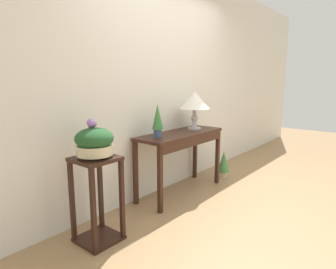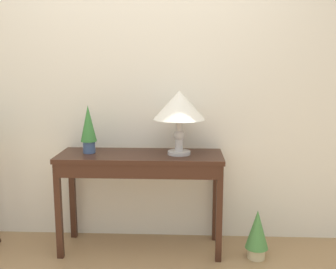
# 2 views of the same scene
# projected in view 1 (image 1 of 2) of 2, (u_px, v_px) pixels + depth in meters

# --- Properties ---
(ground_plane) EXTENTS (12.00, 12.00, 0.01)m
(ground_plane) POSITION_uv_depth(u_px,v_px,m) (267.00, 220.00, 2.92)
(ground_plane) COLOR #9E7A51
(back_wall_with_art) EXTENTS (9.00, 0.10, 2.80)m
(back_wall_with_art) POSITION_uv_depth(u_px,v_px,m) (160.00, 79.00, 3.56)
(back_wall_with_art) COLOR silver
(back_wall_with_art) RESTS_ON ground
(console_table) EXTENTS (1.24, 0.43, 0.77)m
(console_table) POSITION_uv_depth(u_px,v_px,m) (182.00, 141.00, 3.50)
(console_table) COLOR #381E14
(console_table) RESTS_ON ground
(table_lamp) EXTENTS (0.39, 0.39, 0.48)m
(table_lamp) POSITION_uv_depth(u_px,v_px,m) (195.00, 102.00, 3.65)
(table_lamp) COLOR #B7B7BC
(table_lamp) RESTS_ON console_table
(potted_plant_on_console) EXTENTS (0.12, 0.12, 0.37)m
(potted_plant_on_console) POSITION_uv_depth(u_px,v_px,m) (158.00, 119.00, 3.17)
(potted_plant_on_console) COLOR #3D5684
(potted_plant_on_console) RESTS_ON console_table
(pedestal_stand_left) EXTENTS (0.34, 0.34, 0.76)m
(pedestal_stand_left) POSITION_uv_depth(u_px,v_px,m) (97.00, 200.00, 2.49)
(pedestal_stand_left) COLOR black
(pedestal_stand_left) RESTS_ON ground
(planter_bowl_wide) EXTENTS (0.32, 0.32, 0.33)m
(planter_bowl_wide) POSITION_uv_depth(u_px,v_px,m) (94.00, 142.00, 2.39)
(planter_bowl_wide) COLOR beige
(planter_bowl_wide) RESTS_ON pedestal_stand_left
(potted_plant_floor) EXTENTS (0.17, 0.17, 0.38)m
(potted_plant_floor) POSITION_uv_depth(u_px,v_px,m) (224.00, 163.00, 4.19)
(potted_plant_floor) COLOR beige
(potted_plant_floor) RESTS_ON ground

